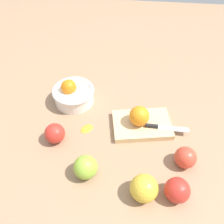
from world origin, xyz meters
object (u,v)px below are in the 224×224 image
Objects in this scene: cutting_board at (142,125)px; apple_front_right_2 at (144,188)px; knife at (161,127)px; apple_front_left_2 at (85,167)px; apple_front_right at (185,157)px; bowl at (73,94)px; apple_front_right_3 at (177,190)px; apple_front_left at (55,133)px; orange_on_board at (139,116)px.

apple_front_right_2 is at bearing -87.68° from cutting_board.
apple_front_left_2 reaches higher than knife.
apple_front_right is 0.18m from apple_front_right_2.
bowl reaches higher than apple_front_left_2.
apple_front_right_3 is (0.04, -0.24, 0.01)m from knife.
apple_front_left_2 is (-0.31, -0.07, 0.00)m from apple_front_right.
apple_front_right_2 is at bearing -136.69° from apple_front_right.
apple_front_left is (-0.44, 0.05, 0.00)m from apple_front_right.
apple_front_right reaches higher than cutting_board.
cutting_board is 3.01× the size of apple_front_right.
apple_front_right_2 is 0.35m from apple_front_left.
bowl reaches higher than apple_front_right_3.
knife is (0.35, -0.12, -0.01)m from bowl.
bowl reaches higher than cutting_board.
apple_front_right_3 is (-0.03, -0.11, 0.00)m from apple_front_right.
cutting_board is 0.07m from knife.
apple_front_left is 0.44m from apple_front_right_3.
cutting_board is 0.05m from orange_on_board.
bowl reaches higher than apple_front_right.
apple_front_right_2 reaches higher than knife.
orange_on_board reaches higher than apple_front_right.
orange_on_board is at bearing 114.94° from apple_front_right_3.
orange_on_board is at bearing 95.28° from apple_front_right_2.
apple_front_right_3 is (0.11, -0.26, 0.03)m from cutting_board.
orange_on_board is 0.96× the size of apple_front_left_2.
apple_front_left is 0.18m from apple_front_left_2.
cutting_board is 2.91× the size of orange_on_board.
orange_on_board is at bearing -22.22° from bowl.
apple_front_right is 0.99× the size of apple_front_left.
bowl is at bearing 128.00° from apple_front_right_2.
apple_front_right is 0.44m from apple_front_left.
bowl is 2.03× the size of apple_front_right_2.
apple_front_right_3 reaches higher than apple_front_right.
cutting_board is at bearing 17.48° from apple_front_left.
bowl is at bearing 136.56° from apple_front_right_3.
knife is at bearing -19.74° from bowl.
apple_front_left is (-0.02, -0.20, -0.00)m from bowl.
apple_front_right_2 is (0.02, -0.26, -0.02)m from orange_on_board.
apple_front_right_2 is (0.01, -0.26, 0.03)m from cutting_board.
apple_front_right is at bearing -59.92° from knife.
orange_on_board is 1.02× the size of apple_front_left.
knife is at bearing 120.08° from apple_front_right.
orange_on_board reaches higher than apple_front_left_2.
apple_front_right_2 reaches higher than apple_front_right.
cutting_board is 0.31m from apple_front_left.
apple_front_left_2 reaches higher than cutting_board.
orange_on_board is at bearing 17.95° from apple_front_left.
apple_front_right is at bearing 13.01° from apple_front_left_2.
cutting_board is 0.28m from apple_front_right_3.
bowl is 2.21× the size of apple_front_left_2.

